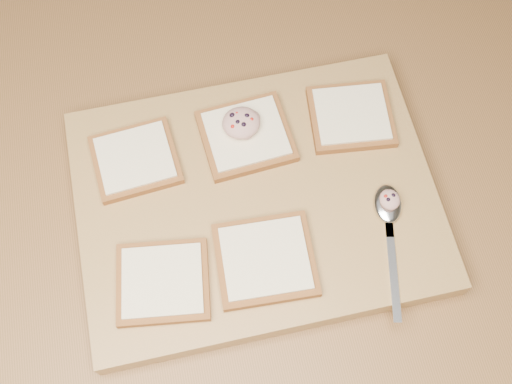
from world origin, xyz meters
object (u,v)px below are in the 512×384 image
(cutting_board, at_px, (256,201))
(spoon, at_px, (388,213))
(tuna_salad_dollop, at_px, (241,123))
(bread_far_center, at_px, (246,136))

(cutting_board, relative_size, spoon, 2.58)
(cutting_board, height_order, tuna_salad_dollop, tuna_salad_dollop)
(bread_far_center, relative_size, spoon, 0.69)
(cutting_board, relative_size, tuna_salad_dollop, 9.19)
(cutting_board, bearing_deg, spoon, -21.43)
(tuna_salad_dollop, xyz_separation_m, spoon, (0.17, -0.17, -0.02))
(spoon, bearing_deg, cutting_board, 158.57)
(cutting_board, bearing_deg, tuna_salad_dollop, 89.50)
(bread_far_center, height_order, tuna_salad_dollop, tuna_salad_dollop)
(cutting_board, distance_m, spoon, 0.19)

